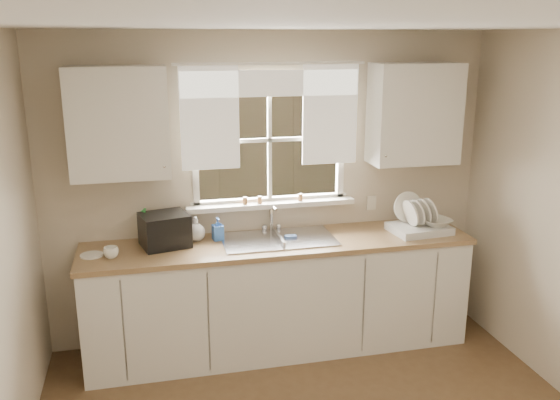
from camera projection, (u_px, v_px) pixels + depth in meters
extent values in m
cube|color=beige|center=(271.00, 266.00, 5.00)|extent=(3.60, 0.02, 1.15)
cube|color=beige|center=(270.00, 53.00, 4.54)|extent=(3.60, 0.02, 0.35)
cube|color=beige|center=(114.00, 146.00, 4.45)|extent=(1.20, 0.02, 1.00)
cube|color=beige|center=(409.00, 135.00, 4.98)|extent=(1.20, 0.02, 1.00)
cube|color=silver|center=(365.00, 24.00, 2.61)|extent=(3.60, 4.00, 0.02)
cube|color=white|center=(270.00, 200.00, 4.87)|extent=(1.30, 0.06, 0.05)
cube|color=white|center=(269.00, 76.00, 4.60)|extent=(1.30, 0.06, 0.05)
cube|color=white|center=(194.00, 143.00, 4.60)|extent=(0.05, 0.06, 1.05)
cube|color=white|center=(341.00, 137.00, 4.87)|extent=(0.05, 0.06, 1.05)
cube|color=white|center=(269.00, 140.00, 4.73)|extent=(0.03, 0.04, 1.00)
cube|color=white|center=(269.00, 140.00, 4.73)|extent=(1.20, 0.04, 0.03)
cube|color=white|center=(271.00, 204.00, 4.82)|extent=(1.38, 0.14, 0.04)
cylinder|color=white|center=(271.00, 64.00, 4.50)|extent=(1.50, 0.02, 0.02)
cube|color=white|center=(210.00, 118.00, 4.51)|extent=(0.45, 0.02, 0.80)
cube|color=white|center=(330.00, 114.00, 4.72)|extent=(0.45, 0.02, 0.80)
cube|color=white|center=(271.00, 83.00, 4.55)|extent=(1.40, 0.02, 0.20)
cube|color=silver|center=(279.00, 297.00, 4.74)|extent=(3.00, 0.62, 0.87)
cube|color=olive|center=(279.00, 243.00, 4.62)|extent=(3.04, 0.65, 0.04)
cube|color=silver|center=(119.00, 123.00, 4.25)|extent=(0.70, 0.33, 0.80)
cube|color=silver|center=(414.00, 114.00, 4.75)|extent=(0.70, 0.33, 0.80)
cube|color=beige|center=(371.00, 203.00, 5.05)|extent=(0.08, 0.01, 0.12)
cylinder|color=brown|center=(245.00, 201.00, 4.74)|extent=(0.04, 0.04, 0.06)
cylinder|color=brown|center=(300.00, 197.00, 4.84)|extent=(0.04, 0.04, 0.06)
cylinder|color=brown|center=(260.00, 200.00, 4.76)|extent=(0.04, 0.04, 0.06)
cube|color=#335421|center=(207.00, 191.00, 9.85)|extent=(20.00, 10.00, 0.02)
cube|color=olive|center=(222.00, 160.00, 7.73)|extent=(8.00, 0.10, 1.80)
cube|color=maroon|center=(129.00, 114.00, 10.70)|extent=(3.00, 3.00, 2.20)
cube|color=black|center=(124.00, 43.00, 10.37)|extent=(3.20, 3.20, 0.30)
cylinder|color=#423021|center=(275.00, 86.00, 10.67)|extent=(0.36, 0.36, 3.20)
cube|color=#B7B7BC|center=(278.00, 249.00, 4.66)|extent=(0.84, 0.46, 0.18)
cube|color=#B7B7BC|center=(278.00, 239.00, 4.64)|extent=(0.88, 0.50, 0.01)
cube|color=#B7B7BC|center=(278.00, 242.00, 4.64)|extent=(0.02, 0.41, 0.14)
cylinder|color=silver|center=(271.00, 217.00, 4.84)|extent=(0.03, 0.03, 0.22)
cylinder|color=silver|center=(273.00, 207.00, 4.74)|extent=(0.02, 0.18, 0.02)
sphere|color=silver|center=(264.00, 227.00, 4.85)|extent=(0.05, 0.05, 0.05)
sphere|color=silver|center=(279.00, 226.00, 4.88)|extent=(0.05, 0.05, 0.05)
cube|color=silver|center=(419.00, 229.00, 4.82)|extent=(0.49, 0.39, 0.06)
cylinder|color=white|center=(408.00, 207.00, 4.88)|extent=(0.27, 0.10, 0.25)
cylinder|color=white|center=(410.00, 213.00, 4.75)|extent=(0.09, 0.23, 0.22)
cylinder|color=white|center=(417.00, 212.00, 4.77)|extent=(0.09, 0.23, 0.22)
cylinder|color=white|center=(423.00, 212.00, 4.79)|extent=(0.09, 0.23, 0.22)
cylinder|color=white|center=(430.00, 211.00, 4.81)|extent=(0.09, 0.23, 0.22)
imported|color=silver|center=(436.00, 222.00, 4.79)|extent=(0.27, 0.27, 0.06)
imported|color=green|center=(145.00, 226.00, 4.52)|extent=(0.14, 0.14, 0.28)
imported|color=#3971D6|center=(218.00, 229.00, 4.62)|extent=(0.09, 0.09, 0.18)
imported|color=#F0ECC6|center=(196.00, 229.00, 4.60)|extent=(0.16, 0.16, 0.19)
cylinder|color=silver|center=(92.00, 255.00, 4.30)|extent=(0.16, 0.16, 0.01)
imported|color=white|center=(111.00, 253.00, 4.24)|extent=(0.14, 0.14, 0.08)
cube|color=black|center=(165.00, 230.00, 4.48)|extent=(0.40, 0.37, 0.25)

